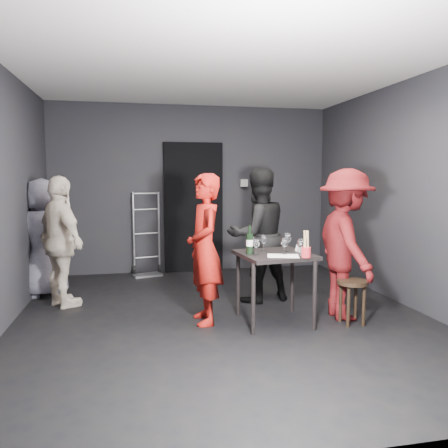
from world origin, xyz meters
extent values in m
cube|color=black|center=(0.00, 0.00, 0.00)|extent=(4.50, 5.00, 0.02)
cube|color=silver|center=(0.00, 0.00, 2.70)|extent=(4.50, 5.00, 0.02)
cube|color=black|center=(0.00, 2.50, 1.35)|extent=(4.50, 0.04, 2.70)
cube|color=black|center=(0.00, -2.50, 1.35)|extent=(4.50, 0.04, 2.70)
cube|color=black|center=(2.25, 0.00, 1.35)|extent=(0.04, 5.00, 2.70)
cube|color=black|center=(0.00, 2.44, 1.05)|extent=(0.95, 0.10, 2.10)
cube|color=#B7B7B2|center=(0.85, 2.45, 1.45)|extent=(0.12, 0.06, 0.12)
cube|color=#B7B7B2|center=(1.05, 2.45, 1.40)|extent=(0.10, 0.06, 0.14)
cylinder|color=#B2B2B7|center=(-0.96, 2.36, 0.66)|extent=(0.03, 0.03, 1.31)
cylinder|color=#B2B2B7|center=(-0.57, 2.36, 0.66)|extent=(0.03, 0.03, 1.31)
cube|color=#B2B2B7|center=(-0.77, 2.23, 0.01)|extent=(0.44, 0.24, 0.03)
cylinder|color=black|center=(-0.96, 2.39, 0.08)|extent=(0.04, 0.16, 0.16)
cylinder|color=black|center=(-0.57, 2.39, 0.08)|extent=(0.04, 0.16, 0.16)
cube|color=black|center=(0.50, -0.28, 0.73)|extent=(0.72, 0.72, 0.04)
cylinder|color=black|center=(0.18, -0.60, 0.35)|extent=(0.04, 0.04, 0.71)
cylinder|color=black|center=(0.82, -0.60, 0.35)|extent=(0.04, 0.04, 0.71)
cylinder|color=black|center=(0.18, 0.04, 0.35)|extent=(0.04, 0.04, 0.71)
cylinder|color=black|center=(0.82, 0.04, 0.35)|extent=(0.04, 0.04, 0.71)
cylinder|color=#352217|center=(1.28, -0.50, 0.45)|extent=(0.32, 0.32, 0.04)
cylinder|color=#352217|center=(1.37, -0.41, 0.21)|extent=(0.04, 0.04, 0.41)
cylinder|color=#352217|center=(1.20, -0.41, 0.21)|extent=(0.04, 0.04, 0.41)
cylinder|color=#352217|center=(1.20, -0.59, 0.21)|extent=(0.04, 0.04, 0.41)
cylinder|color=#352217|center=(1.37, -0.59, 0.21)|extent=(0.04, 0.04, 0.41)
imported|color=#A4140D|center=(-0.23, -0.13, 0.84)|extent=(0.44, 0.64, 1.68)
imported|color=black|center=(0.55, 0.57, 0.91)|extent=(0.97, 0.67, 1.83)
imported|color=#550D0F|center=(1.30, -0.29, 0.89)|extent=(0.59, 1.18, 1.79)
imported|color=beige|center=(-1.80, 0.77, 0.82)|extent=(0.92, 1.05, 1.63)
imported|color=gray|center=(-2.10, 1.31, 0.78)|extent=(0.84, 0.57, 1.57)
cube|color=white|center=(0.52, -0.47, 0.75)|extent=(0.36, 0.29, 0.00)
cylinder|color=black|center=(0.22, -0.28, 0.86)|extent=(0.07, 0.07, 0.21)
cylinder|color=black|center=(0.22, -0.28, 1.01)|extent=(0.03, 0.03, 0.09)
cylinder|color=white|center=(0.22, -0.28, 0.87)|extent=(0.07, 0.07, 0.07)
cylinder|color=red|center=(0.72, -0.59, 0.80)|extent=(0.09, 0.09, 0.10)
camera|label=1|loc=(-0.94, -4.62, 1.54)|focal=35.00mm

